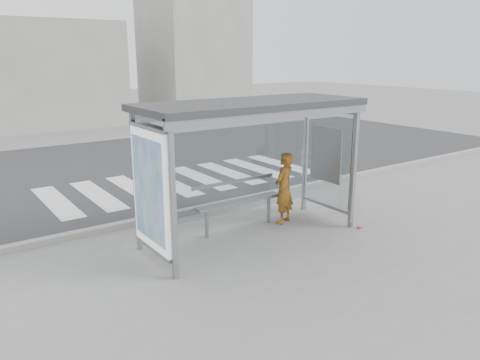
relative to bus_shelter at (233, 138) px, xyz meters
The scene contains 10 objects.
ground 2.02m from the bus_shelter, ahead, with size 80.00×80.00×0.00m, color slate.
road 7.22m from the bus_shelter, 86.94° to the left, with size 30.00×10.00×0.01m, color #2E2E31.
curb 2.72m from the bus_shelter, 78.88° to the left, with size 30.00×0.18×0.12m, color gray.
crosswalk 5.05m from the bus_shelter, 72.83° to the left, with size 7.55×3.00×0.00m.
bus_shelter is the anchor object (origin of this frame).
building_center 17.95m from the bus_shelter, 88.81° to the left, with size 8.00×5.00×5.00m, color gray.
building_right 20.30m from the bus_shelter, 62.42° to the left, with size 5.00×5.00×7.00m, color gray.
person 1.89m from the bus_shelter, ahead, with size 0.55×0.36×1.50m, color orange.
bench 1.52m from the bus_shelter, 46.77° to the left, with size 1.93×0.31×1.00m.
soda_can 3.28m from the bus_shelter, 20.65° to the right, with size 0.07×0.07×0.12m, color #EE466C.
Camera 1 is at (-5.03, -6.79, 3.41)m, focal length 35.00 mm.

